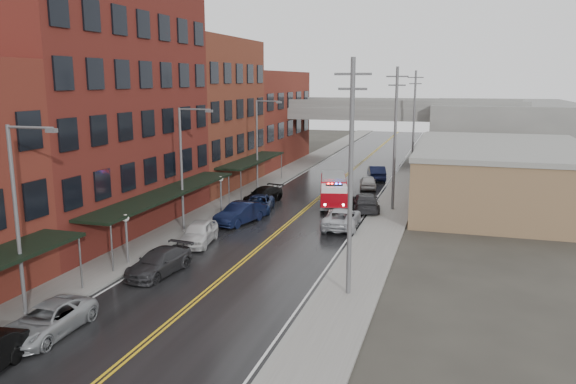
# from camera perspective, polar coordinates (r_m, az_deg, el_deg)

# --- Properties ---
(road) EXTENTS (11.00, 160.00, 0.02)m
(road) POSITION_cam_1_polar(r_m,az_deg,el_deg) (45.12, 0.70, -2.68)
(road) COLOR black
(road) RESTS_ON ground
(sidewalk_left) EXTENTS (3.00, 160.00, 0.15)m
(sidewalk_left) POSITION_cam_1_polar(r_m,az_deg,el_deg) (47.59, -7.78, -1.96)
(sidewalk_left) COLOR slate
(sidewalk_left) RESTS_ON ground
(sidewalk_right) EXTENTS (3.00, 160.00, 0.15)m
(sidewalk_right) POSITION_cam_1_polar(r_m,az_deg,el_deg) (43.71, 9.94, -3.23)
(sidewalk_right) COLOR slate
(sidewalk_right) RESTS_ON ground
(curb_left) EXTENTS (0.30, 160.00, 0.15)m
(curb_left) POSITION_cam_1_polar(r_m,az_deg,el_deg) (46.94, -5.95, -2.11)
(curb_left) COLOR gray
(curb_left) RESTS_ON ground
(curb_right) EXTENTS (0.30, 160.00, 0.15)m
(curb_right) POSITION_cam_1_polar(r_m,az_deg,el_deg) (43.92, 7.81, -3.09)
(curb_right) COLOR gray
(curb_right) RESTS_ON ground
(brick_building_b) EXTENTS (9.00, 20.00, 18.00)m
(brick_building_b) POSITION_cam_1_polar(r_m,az_deg,el_deg) (43.36, -19.33, 8.15)
(brick_building_b) COLOR maroon
(brick_building_b) RESTS_ON ground
(brick_building_c) EXTENTS (9.00, 15.00, 15.00)m
(brick_building_c) POSITION_cam_1_polar(r_m,az_deg,el_deg) (58.50, -9.08, 7.82)
(brick_building_c) COLOR brown
(brick_building_c) RESTS_ON ground
(brick_building_far) EXTENTS (9.00, 20.00, 12.00)m
(brick_building_far) POSITION_cam_1_polar(r_m,az_deg,el_deg) (74.70, -3.16, 7.52)
(brick_building_far) COLOR maroon
(brick_building_far) RESTS_ON ground
(tan_building) EXTENTS (14.00, 22.00, 5.00)m
(tan_building) POSITION_cam_1_polar(r_m,az_deg,el_deg) (52.89, 20.78, 1.41)
(tan_building) COLOR #8B6C4B
(tan_building) RESTS_ON ground
(right_far_block) EXTENTS (18.00, 30.00, 8.00)m
(right_far_block) POSITION_cam_1_polar(r_m,az_deg,el_deg) (82.57, 20.93, 5.77)
(right_far_block) COLOR slate
(right_far_block) RESTS_ON ground
(awning_1) EXTENTS (2.60, 18.00, 3.09)m
(awning_1) POSITION_cam_1_polar(r_m,az_deg,el_deg) (40.96, -12.19, -0.11)
(awning_1) COLOR black
(awning_1) RESTS_ON ground
(awning_2) EXTENTS (2.60, 13.00, 3.09)m
(awning_2) POSITION_cam_1_polar(r_m,az_deg,el_deg) (56.67, -3.63, 3.24)
(awning_2) COLOR black
(awning_2) RESTS_ON ground
(globe_lamp_1) EXTENTS (0.44, 0.44, 3.12)m
(globe_lamp_1) POSITION_cam_1_polar(r_m,az_deg,el_deg) (34.72, -16.13, -3.50)
(globe_lamp_1) COLOR #59595B
(globe_lamp_1) RESTS_ON ground
(globe_lamp_2) EXTENTS (0.44, 0.44, 3.12)m
(globe_lamp_2) POSITION_cam_1_polar(r_m,az_deg,el_deg) (46.77, -6.85, 0.63)
(globe_lamp_2) COLOR #59595B
(globe_lamp_2) RESTS_ON ground
(street_lamp_0) EXTENTS (2.64, 0.22, 9.00)m
(street_lamp_0) POSITION_cam_1_polar(r_m,az_deg,el_deg) (28.01, -25.56, -1.63)
(street_lamp_0) COLOR #59595B
(street_lamp_0) RESTS_ON ground
(street_lamp_1) EXTENTS (2.64, 0.22, 9.00)m
(street_lamp_1) POSITION_cam_1_polar(r_m,az_deg,el_deg) (41.02, -10.49, 3.09)
(street_lamp_1) COLOR #59595B
(street_lamp_1) RESTS_ON ground
(street_lamp_2) EXTENTS (2.64, 0.22, 9.00)m
(street_lamp_2) POSITION_cam_1_polar(r_m,az_deg,el_deg) (55.61, -2.93, 5.38)
(street_lamp_2) COLOR #59595B
(street_lamp_2) RESTS_ON ground
(utility_pole_0) EXTENTS (1.80, 0.24, 12.00)m
(utility_pole_0) POSITION_cam_1_polar(r_m,az_deg,el_deg) (27.90, 6.39, 1.72)
(utility_pole_0) COLOR #59595B
(utility_pole_0) RESTS_ON ground
(utility_pole_1) EXTENTS (1.80, 0.24, 12.00)m
(utility_pole_1) POSITION_cam_1_polar(r_m,az_deg,el_deg) (47.55, 10.82, 5.54)
(utility_pole_1) COLOR #59595B
(utility_pole_1) RESTS_ON ground
(utility_pole_2) EXTENTS (1.80, 0.24, 12.00)m
(utility_pole_2) POSITION_cam_1_polar(r_m,az_deg,el_deg) (67.41, 12.67, 7.12)
(utility_pole_2) COLOR #59595B
(utility_pole_2) RESTS_ON ground
(overpass) EXTENTS (40.00, 10.00, 7.50)m
(overpass) POSITION_cam_1_polar(r_m,az_deg,el_deg) (75.22, 7.55, 7.46)
(overpass) COLOR slate
(overpass) RESTS_ON ground
(fire_truck) EXTENTS (4.08, 7.42, 2.59)m
(fire_truck) POSITION_cam_1_polar(r_m,az_deg,el_deg) (49.59, 4.64, 0.21)
(fire_truck) COLOR maroon
(fire_truck) RESTS_ON ground
(parked_car_left_2) EXTENTS (2.31, 4.87, 1.34)m
(parked_car_left_2) POSITION_cam_1_polar(r_m,az_deg,el_deg) (27.08, -23.27, -11.90)
(parked_car_left_2) COLOR gray
(parked_car_left_2) RESTS_ON ground
(parked_car_left_3) EXTENTS (2.48, 5.03, 1.40)m
(parked_car_left_3) POSITION_cam_1_polar(r_m,az_deg,el_deg) (33.12, -12.96, -6.96)
(parked_car_left_3) COLOR #2B2B2E
(parked_car_left_3) RESTS_ON ground
(parked_car_left_4) EXTENTS (2.57, 4.86, 1.58)m
(parked_car_left_4) POSITION_cam_1_polar(r_m,az_deg,el_deg) (38.43, -9.07, -4.12)
(parked_car_left_4) COLOR silver
(parked_car_left_4) RESTS_ON ground
(parked_car_left_5) EXTENTS (2.88, 5.20, 1.62)m
(parked_car_left_5) POSITION_cam_1_polar(r_m,az_deg,el_deg) (43.49, -4.89, -2.17)
(parked_car_left_5) COLOR black
(parked_car_left_5) RESTS_ON ground
(parked_car_left_6) EXTENTS (3.07, 5.10, 1.32)m
(parked_car_left_6) POSITION_cam_1_polar(r_m,az_deg,el_deg) (47.45, -2.98, -1.19)
(parked_car_left_6) COLOR #111E42
(parked_car_left_6) RESTS_ON ground
(parked_car_left_7) EXTENTS (2.91, 5.15, 1.41)m
(parked_car_left_7) POSITION_cam_1_polar(r_m,az_deg,el_deg) (50.73, -2.54, -0.32)
(parked_car_left_7) COLOR black
(parked_car_left_7) RESTS_ON ground
(parked_car_right_0) EXTENTS (2.84, 5.57, 1.51)m
(parked_car_right_0) POSITION_cam_1_polar(r_m,az_deg,el_deg) (42.29, 5.48, -2.65)
(parked_car_right_0) COLOR #B3B6BC
(parked_car_right_0) RESTS_ON ground
(parked_car_right_1) EXTENTS (3.29, 5.64, 1.54)m
(parked_car_right_1) POSITION_cam_1_polar(r_m,az_deg,el_deg) (47.90, 7.86, -1.03)
(parked_car_right_1) COLOR #28282B
(parked_car_right_1) RESTS_ON ground
(parked_car_right_2) EXTENTS (2.34, 4.32, 1.40)m
(parked_car_right_2) POSITION_cam_1_polar(r_m,az_deg,el_deg) (57.72, 8.14, 1.00)
(parked_car_right_2) COLOR beige
(parked_car_right_2) RESTS_ON ground
(parked_car_right_3) EXTENTS (2.80, 5.15, 1.61)m
(parked_car_right_3) POSITION_cam_1_polar(r_m,az_deg,el_deg) (63.05, 8.97, 1.94)
(parked_car_right_3) COLOR black
(parked_car_right_3) RESTS_ON ground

